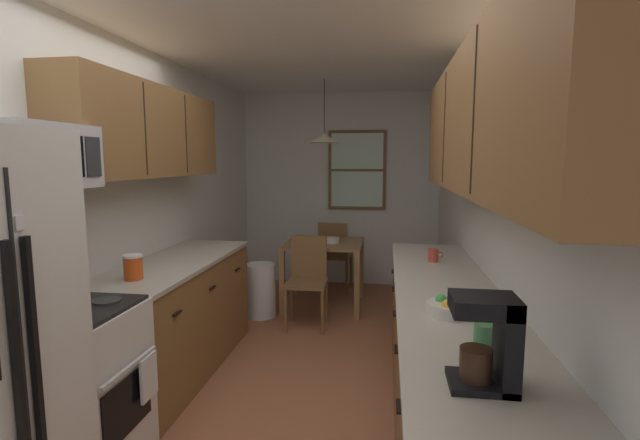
# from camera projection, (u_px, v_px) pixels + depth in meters

# --- Properties ---
(ground_plane) EXTENTS (12.00, 12.00, 0.00)m
(ground_plane) POSITION_uv_depth(u_px,v_px,m) (307.00, 365.00, 3.76)
(ground_plane) COLOR #995B3D
(wall_left) EXTENTS (0.10, 9.00, 2.55)m
(wall_left) POSITION_uv_depth(u_px,v_px,m) (146.00, 209.00, 3.79)
(wall_left) COLOR silver
(wall_left) RESTS_ON ground
(wall_right) EXTENTS (0.10, 9.00, 2.55)m
(wall_right) POSITION_uv_depth(u_px,v_px,m) (485.00, 214.00, 3.40)
(wall_right) COLOR silver
(wall_right) RESTS_ON ground
(wall_back) EXTENTS (4.40, 0.10, 2.55)m
(wall_back) POSITION_uv_depth(u_px,v_px,m) (340.00, 190.00, 6.20)
(wall_back) COLOR silver
(wall_back) RESTS_ON ground
(ceiling_slab) EXTENTS (4.40, 9.00, 0.08)m
(ceiling_slab) POSITION_uv_depth(u_px,v_px,m) (306.00, 37.00, 3.43)
(ceiling_slab) COLOR white
(stove_range) EXTENTS (0.66, 0.61, 1.10)m
(stove_range) POSITION_uv_depth(u_px,v_px,m) (71.00, 391.00, 2.40)
(stove_range) COLOR white
(stove_range) RESTS_ON ground
(microwave_over_range) EXTENTS (0.39, 0.58, 0.32)m
(microwave_over_range) POSITION_uv_depth(u_px,v_px,m) (32.00, 157.00, 2.26)
(microwave_over_range) COLOR silver
(counter_left) EXTENTS (0.64, 1.83, 0.90)m
(counter_left) POSITION_uv_depth(u_px,v_px,m) (176.00, 317.00, 3.60)
(counter_left) COLOR brown
(counter_left) RESTS_ON ground
(upper_cabinets_left) EXTENTS (0.33, 1.91, 0.66)m
(upper_cabinets_left) POSITION_uv_depth(u_px,v_px,m) (147.00, 132.00, 3.39)
(upper_cabinets_left) COLOR brown
(counter_right) EXTENTS (0.64, 3.40, 0.90)m
(counter_right) POSITION_uv_depth(u_px,v_px,m) (449.00, 374.00, 2.64)
(counter_right) COLOR brown
(counter_right) RESTS_ON ground
(upper_cabinets_right) EXTENTS (0.33, 3.08, 0.75)m
(upper_cabinets_right) POSITION_uv_depth(u_px,v_px,m) (488.00, 121.00, 2.39)
(upper_cabinets_right) COLOR brown
(dining_table) EXTENTS (0.86, 0.82, 0.75)m
(dining_table) POSITION_uv_depth(u_px,v_px,m) (324.00, 252.00, 5.22)
(dining_table) COLOR olive
(dining_table) RESTS_ON ground
(dining_chair_near) EXTENTS (0.41, 0.41, 0.90)m
(dining_chair_near) POSITION_uv_depth(u_px,v_px,m) (307.00, 277.00, 4.65)
(dining_chair_near) COLOR brown
(dining_chair_near) RESTS_ON ground
(dining_chair_far) EXTENTS (0.43, 0.43, 0.90)m
(dining_chair_far) POSITION_uv_depth(u_px,v_px,m) (334.00, 253.00, 5.84)
(dining_chair_far) COLOR brown
(dining_chair_far) RESTS_ON ground
(pendant_light) EXTENTS (0.33, 0.33, 0.69)m
(pendant_light) POSITION_uv_depth(u_px,v_px,m) (324.00, 138.00, 5.06)
(pendant_light) COLOR black
(back_window) EXTENTS (0.76, 0.05, 1.04)m
(back_window) POSITION_uv_depth(u_px,v_px,m) (357.00, 170.00, 6.06)
(back_window) COLOR brown
(trash_bin) EXTENTS (0.32, 0.32, 0.57)m
(trash_bin) POSITION_uv_depth(u_px,v_px,m) (261.00, 290.00, 4.93)
(trash_bin) COLOR white
(trash_bin) RESTS_ON ground
(storage_canister) EXTENTS (0.12, 0.12, 0.16)m
(storage_canister) POSITION_uv_depth(u_px,v_px,m) (133.00, 267.00, 2.98)
(storage_canister) COLOR #D84C19
(storage_canister) RESTS_ON counter_left
(dish_towel) EXTENTS (0.02, 0.16, 0.24)m
(dish_towel) POSITION_uv_depth(u_px,v_px,m) (149.00, 377.00, 2.50)
(dish_towel) COLOR white
(coffee_maker) EXTENTS (0.22, 0.18, 0.32)m
(coffee_maker) POSITION_uv_depth(u_px,v_px,m) (492.00, 340.00, 1.55)
(coffee_maker) COLOR black
(coffee_maker) RESTS_ON counter_right
(mug_by_coffeemaker) EXTENTS (0.12, 0.08, 0.10)m
(mug_by_coffeemaker) POSITION_uv_depth(u_px,v_px,m) (433.00, 255.00, 3.51)
(mug_by_coffeemaker) COLOR #BF3F33
(mug_by_coffeemaker) RESTS_ON counter_right
(mug_spare) EXTENTS (0.13, 0.09, 0.09)m
(mug_spare) POSITION_uv_depth(u_px,v_px,m) (485.00, 334.00, 1.93)
(mug_spare) COLOR #3F7F4C
(mug_spare) RESTS_ON counter_right
(fruit_bowl) EXTENTS (0.23, 0.23, 0.09)m
(fruit_bowl) POSITION_uv_depth(u_px,v_px,m) (450.00, 307.00, 2.30)
(fruit_bowl) COLOR silver
(fruit_bowl) RESTS_ON counter_right
(table_serving_bowl) EXTENTS (0.17, 0.17, 0.06)m
(table_serving_bowl) POSITION_uv_depth(u_px,v_px,m) (332.00, 240.00, 5.14)
(table_serving_bowl) COLOR silver
(table_serving_bowl) RESTS_ON dining_table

